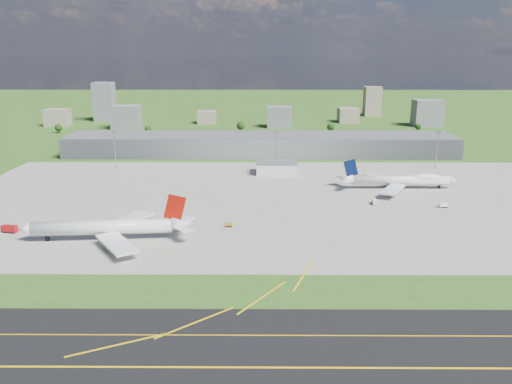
{
  "coord_description": "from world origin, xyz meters",
  "views": [
    {
      "loc": [
        -1.32,
        -220.16,
        77.67
      ],
      "look_at": [
        -2.86,
        23.42,
        9.0
      ],
      "focal_mm": 35.0,
      "sensor_mm": 36.0,
      "label": 1
    }
  ],
  "objects_px": {
    "airliner_blue_quad": "(401,181)",
    "van_white_near": "(374,202)",
    "fire_truck": "(10,229)",
    "airliner_red_twin": "(109,228)",
    "tug_yellow": "(229,225)",
    "van_white_far": "(443,205)"
  },
  "relations": [
    {
      "from": "airliner_blue_quad",
      "to": "van_white_near",
      "type": "height_order",
      "value": "airliner_blue_quad"
    },
    {
      "from": "van_white_near",
      "to": "airliner_blue_quad",
      "type": "bearing_deg",
      "value": -33.39
    },
    {
      "from": "fire_truck",
      "to": "van_white_near",
      "type": "height_order",
      "value": "fire_truck"
    },
    {
      "from": "fire_truck",
      "to": "tug_yellow",
      "type": "xyz_separation_m",
      "value": [
        97.19,
        8.07,
        -0.74
      ]
    },
    {
      "from": "airliner_blue_quad",
      "to": "tug_yellow",
      "type": "bearing_deg",
      "value": -145.4
    },
    {
      "from": "fire_truck",
      "to": "tug_yellow",
      "type": "height_order",
      "value": "fire_truck"
    },
    {
      "from": "fire_truck",
      "to": "van_white_far",
      "type": "relative_size",
      "value": 1.6
    },
    {
      "from": "van_white_near",
      "to": "airliner_red_twin",
      "type": "bearing_deg",
      "value": 114.42
    },
    {
      "from": "van_white_far",
      "to": "tug_yellow",
      "type": "bearing_deg",
      "value": -173.82
    },
    {
      "from": "airliner_red_twin",
      "to": "van_white_far",
      "type": "relative_size",
      "value": 15.32
    },
    {
      "from": "airliner_blue_quad",
      "to": "fire_truck",
      "type": "xyz_separation_m",
      "value": [
        -194.12,
        -75.15,
        -3.37
      ]
    },
    {
      "from": "airliner_red_twin",
      "to": "fire_truck",
      "type": "height_order",
      "value": "airliner_red_twin"
    },
    {
      "from": "van_white_near",
      "to": "van_white_far",
      "type": "xyz_separation_m",
      "value": [
        34.33,
        -5.62,
        -0.08
      ]
    },
    {
      "from": "airliner_blue_quad",
      "to": "tug_yellow",
      "type": "relative_size",
      "value": 20.22
    },
    {
      "from": "airliner_red_twin",
      "to": "tug_yellow",
      "type": "height_order",
      "value": "airliner_red_twin"
    },
    {
      "from": "airliner_red_twin",
      "to": "van_white_near",
      "type": "xyz_separation_m",
      "value": [
        124.86,
        51.98,
        -4.02
      ]
    },
    {
      "from": "van_white_near",
      "to": "van_white_far",
      "type": "relative_size",
      "value": 1.05
    },
    {
      "from": "fire_truck",
      "to": "tug_yellow",
      "type": "bearing_deg",
      "value": 17.61
    },
    {
      "from": "airliner_blue_quad",
      "to": "van_white_far",
      "type": "relative_size",
      "value": 14.47
    },
    {
      "from": "airliner_blue_quad",
      "to": "fire_truck",
      "type": "relative_size",
      "value": 9.05
    },
    {
      "from": "airliner_blue_quad",
      "to": "van_white_near",
      "type": "distance_m",
      "value": 38.61
    },
    {
      "from": "fire_truck",
      "to": "van_white_far",
      "type": "height_order",
      "value": "fire_truck"
    }
  ]
}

